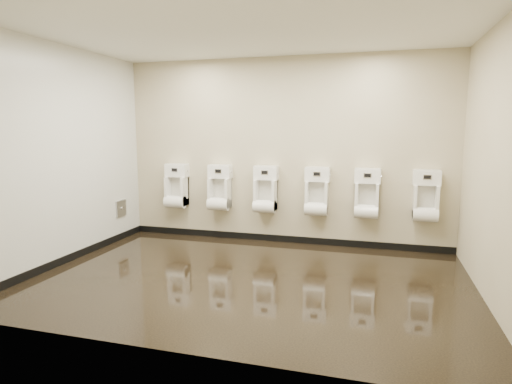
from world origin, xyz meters
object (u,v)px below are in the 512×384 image
urinal_2 (265,193)px  urinal_4 (367,197)px  urinal_1 (220,191)px  access_panel (121,208)px  urinal_0 (176,189)px  urinal_3 (317,195)px  urinal_5 (426,200)px

urinal_2 → urinal_4: same height
urinal_1 → urinal_2: size_ratio=1.00×
access_panel → urinal_0: 0.91m
urinal_1 → urinal_2: 0.74m
urinal_1 → urinal_4: 2.24m
urinal_0 → urinal_3: size_ratio=1.00×
urinal_1 → urinal_3: (1.53, 0.00, 0.00)m
urinal_1 → urinal_5: same height
urinal_5 → urinal_2: bearing=180.0°
urinal_5 → urinal_4: bearing=180.0°
access_panel → urinal_4: 3.78m
urinal_3 → urinal_4: bearing=0.0°
access_panel → urinal_2: (2.25, 0.43, 0.28)m
urinal_1 → urinal_4: same height
urinal_2 → urinal_3: same height
urinal_0 → urinal_4: size_ratio=1.00×
urinal_0 → urinal_2: 1.49m
urinal_0 → urinal_3: 2.27m
access_panel → urinal_3: 3.07m
urinal_1 → access_panel: bearing=-164.2°
urinal_0 → urinal_1: 0.74m
urinal_1 → urinal_4: bearing=0.0°
urinal_0 → urinal_2: bearing=0.0°
urinal_1 → urinal_4: size_ratio=1.00×
access_panel → urinal_2: 2.30m
urinal_0 → urinal_5: bearing=0.0°
urinal_0 → urinal_4: 2.98m
urinal_2 → urinal_0: bearing=180.0°
access_panel → urinal_4: urinal_4 is taller
urinal_0 → urinal_1: (0.74, 0.00, 0.00)m
urinal_0 → urinal_2: same height
urinal_1 → urinal_2: same height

